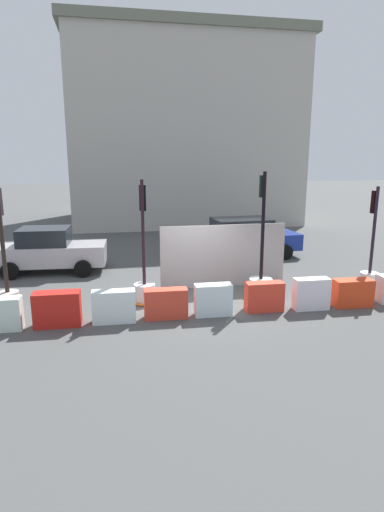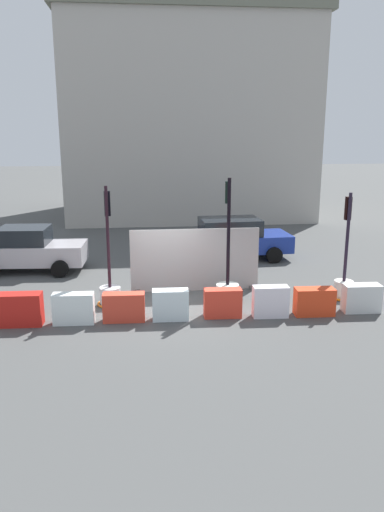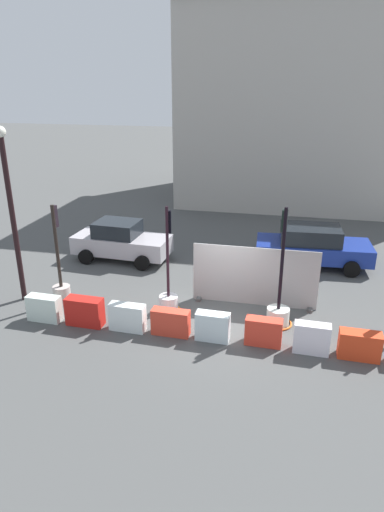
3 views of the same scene
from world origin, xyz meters
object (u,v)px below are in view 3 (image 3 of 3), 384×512
(construction_barrier_1, at_px, (85,312))
(construction_barrier_7, at_px, (359,345))
(construction_barrier_3, at_px, (171,322))
(construction_barrier_6, at_px, (312,338))
(car_silver_hatchback, at_px, (121,241))
(street_lamp_post, at_px, (11,205))
(construction_barrier_4, at_px, (213,327))
(traffic_light_2, at_px, (278,308))
(traffic_light_1, at_px, (169,295))
(traffic_light_0, at_px, (61,282))
(construction_barrier_2, at_px, (127,317))
(construction_barrier_0, at_px, (44,308))
(construction_barrier_5, at_px, (264,332))
(car_blue_estate, at_px, (312,246))

(construction_barrier_1, relative_size, construction_barrier_7, 1.04)
(construction_barrier_3, bearing_deg, construction_barrier_6, -1.32)
(car_silver_hatchback, height_order, street_lamp_post, street_lamp_post)
(construction_barrier_4, bearing_deg, construction_barrier_3, 178.50)
(traffic_light_2, bearing_deg, traffic_light_1, 178.49)
(traffic_light_1, relative_size, car_silver_hatchback, 0.87)
(traffic_light_2, distance_m, construction_barrier_4, 2.28)
(traffic_light_0, height_order, construction_barrier_2, traffic_light_0)
(construction_barrier_0, bearing_deg, traffic_light_0, 92.84)
(construction_barrier_4, xyz_separation_m, car_silver_hatchback, (-4.91, 5.53, 0.37))
(traffic_light_1, relative_size, construction_barrier_0, 3.32)
(construction_barrier_4, distance_m, construction_barrier_6, 2.82)
(construction_barrier_1, xyz_separation_m, construction_barrier_3, (2.76, 0.01, -0.05))
(traffic_light_0, bearing_deg, traffic_light_1, 2.15)
(traffic_light_0, relative_size, construction_barrier_1, 2.94)
(traffic_light_0, xyz_separation_m, construction_barrier_7, (9.59, -1.36, -0.34))
(traffic_light_1, xyz_separation_m, construction_barrier_3, (0.45, -1.41, -0.18))
(construction_barrier_0, xyz_separation_m, construction_barrier_1, (1.38, 0.02, 0.03))
(traffic_light_1, xyz_separation_m, construction_barrier_0, (-3.70, -1.44, -0.16))
(construction_barrier_0, relative_size, car_silver_hatchback, 0.26)
(construction_barrier_5, xyz_separation_m, street_lamp_post, (-8.38, 1.15, 2.98))
(traffic_light_0, height_order, construction_barrier_6, traffic_light_0)
(car_blue_estate, bearing_deg, construction_barrier_3, -122.94)
(traffic_light_2, bearing_deg, construction_barrier_0, -169.53)
(construction_barrier_0, distance_m, construction_barrier_3, 4.14)
(construction_barrier_1, bearing_deg, construction_barrier_3, 0.11)
(car_silver_hatchback, bearing_deg, construction_barrier_0, -95.35)
(construction_barrier_2, bearing_deg, construction_barrier_5, 0.85)
(construction_barrier_0, bearing_deg, construction_barrier_4, -0.09)
(traffic_light_0, xyz_separation_m, car_blue_estate, (8.45, 5.28, 0.10))
(traffic_light_1, relative_size, construction_barrier_4, 3.55)
(construction_barrier_3, distance_m, construction_barrier_7, 5.38)
(car_blue_estate, bearing_deg, construction_barrier_6, -91.22)
(construction_barrier_2, bearing_deg, construction_barrier_6, -0.67)
(traffic_light_0, relative_size, traffic_light_2, 0.91)
(construction_barrier_3, bearing_deg, car_silver_hatchback, 123.40)
(construction_barrier_7, bearing_deg, construction_barrier_1, 179.41)
(construction_barrier_1, bearing_deg, construction_barrier_2, -1.04)
(traffic_light_1, bearing_deg, construction_barrier_0, -158.77)
(construction_barrier_6, bearing_deg, construction_barrier_5, 174.69)
(construction_barrier_7, distance_m, car_silver_hatchback, 10.60)
(traffic_light_0, distance_m, car_silver_hatchback, 4.27)
(traffic_light_0, xyz_separation_m, traffic_light_2, (7.33, 0.05, -0.16))
(construction_barrier_2, relative_size, construction_barrier_4, 1.11)
(street_lamp_post, bearing_deg, traffic_light_1, 2.58)
(construction_barrier_1, distance_m, construction_barrier_3, 2.77)
(construction_barrier_6, relative_size, street_lamp_post, 0.17)
(construction_barrier_3, relative_size, car_blue_estate, 0.25)
(traffic_light_1, bearing_deg, car_silver_hatchback, 127.87)
(traffic_light_1, height_order, construction_barrier_4, traffic_light_1)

